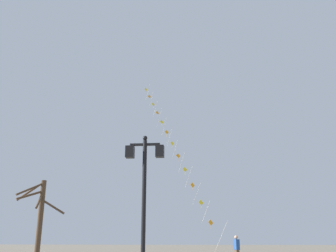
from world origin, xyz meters
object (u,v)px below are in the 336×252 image
object	(u,v)px
kite_flyer	(237,249)
bare_tree	(39,222)
twin_lantern_lamp_post	(144,180)
kite_train	(172,144)

from	to	relation	value
kite_flyer	bare_tree	xyz separation A→B (m)	(-8.40, -9.33, 1.24)
kite_flyer	bare_tree	world-z (taller)	bare_tree
twin_lantern_lamp_post	bare_tree	size ratio (longest dim) A/B	1.29
twin_lantern_lamp_post	bare_tree	distance (m)	5.26
kite_train	kite_flyer	size ratio (longest dim) A/B	11.56
kite_flyer	twin_lantern_lamp_post	bearing A→B (deg)	137.21
kite_flyer	kite_train	bearing A→B (deg)	-0.17
kite_train	kite_flyer	xyz separation A→B (m)	(4.75, -10.52, -9.37)
bare_tree	twin_lantern_lamp_post	bearing A→B (deg)	-27.11
twin_lantern_lamp_post	bare_tree	bearing A→B (deg)	152.89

